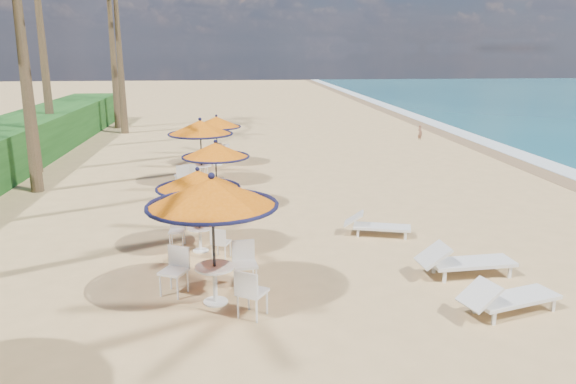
% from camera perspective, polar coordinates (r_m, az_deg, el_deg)
% --- Properties ---
extents(ground, '(160.00, 160.00, 0.00)m').
position_cam_1_polar(ground, '(11.88, 15.65, -10.30)').
color(ground, tan).
rests_on(ground, ground).
extents(wetsand_band, '(1.40, 140.00, 0.02)m').
position_cam_1_polar(wetsand_band, '(24.13, 25.76, 1.33)').
color(wetsand_band, olive).
rests_on(wetsand_band, ground).
extents(station_0, '(2.52, 2.52, 2.63)m').
position_cam_1_polar(station_0, '(10.70, -7.54, -1.66)').
color(station_0, black).
rests_on(station_0, ground).
extents(station_1, '(2.04, 2.04, 2.13)m').
position_cam_1_polar(station_1, '(13.61, -9.14, 0.46)').
color(station_1, black).
rests_on(station_1, ground).
extents(station_2, '(2.08, 2.08, 2.17)m').
position_cam_1_polar(station_2, '(17.31, -7.23, 3.63)').
color(station_2, black).
rests_on(station_2, ground).
extents(station_3, '(2.36, 2.37, 2.46)m').
position_cam_1_polar(station_3, '(20.58, -9.05, 5.66)').
color(station_3, black).
rests_on(station_3, ground).
extents(station_4, '(2.08, 2.08, 2.17)m').
position_cam_1_polar(station_4, '(24.13, -7.18, 6.48)').
color(station_4, black).
rests_on(station_4, ground).
extents(lounger_near, '(2.12, 1.17, 0.72)m').
position_cam_1_polar(lounger_near, '(11.43, 21.31, -9.94)').
color(lounger_near, silver).
rests_on(lounger_near, ground).
extents(lounger_mid, '(2.19, 0.81, 0.77)m').
position_cam_1_polar(lounger_mid, '(12.91, 17.32, -6.68)').
color(lounger_mid, silver).
rests_on(lounger_mid, ground).
extents(lounger_far, '(1.84, 1.02, 0.63)m').
position_cam_1_polar(lounger_far, '(15.14, 8.83, -3.32)').
color(lounger_far, silver).
rests_on(lounger_far, ground).
extents(person, '(0.31, 0.38, 0.88)m').
position_cam_1_polar(person, '(31.52, 13.27, 5.96)').
color(person, '#8A5C46').
rests_on(person, ground).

